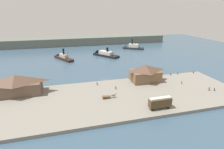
{
  "coord_description": "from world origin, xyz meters",
  "views": [
    {
      "loc": [
        -18.64,
        -85.95,
        35.07
      ],
      "look_at": [
        4.19,
        1.74,
        2.0
      ],
      "focal_mm": 28.27,
      "sensor_mm": 36.0,
      "label": 1
    }
  ],
  "objects_px": {
    "pedestrian_at_waters_edge": "(116,88)",
    "horse_cart": "(109,96)",
    "ferry_approaching_west": "(62,57)",
    "ferry_shed_customs_shed": "(16,85)",
    "pedestrian_near_west_shed": "(97,84)",
    "ferry_moored_west": "(103,54)",
    "mooring_post_east": "(193,72)",
    "mooring_post_center_east": "(171,74)",
    "ferry_moored_east": "(131,47)",
    "street_tram": "(160,102)",
    "mooring_post_center_west": "(178,73)",
    "ferry_shed_east_terminal": "(145,73)",
    "pedestrian_near_east_shed": "(182,82)",
    "pedestrian_standing_center": "(214,89)",
    "pedestrian_near_cart": "(209,89)"
  },
  "relations": [
    {
      "from": "street_tram",
      "to": "mooring_post_east",
      "type": "height_order",
      "value": "street_tram"
    },
    {
      "from": "mooring_post_center_west",
      "to": "mooring_post_center_east",
      "type": "xyz_separation_m",
      "value": [
        -4.67,
        -0.24,
        0.0
      ]
    },
    {
      "from": "pedestrian_near_west_shed",
      "to": "ferry_approaching_west",
      "type": "relative_size",
      "value": 0.08
    },
    {
      "from": "pedestrian_at_waters_edge",
      "to": "ferry_moored_east",
      "type": "height_order",
      "value": "ferry_moored_east"
    },
    {
      "from": "pedestrian_near_east_shed",
      "to": "ferry_moored_east",
      "type": "bearing_deg",
      "value": 85.35
    },
    {
      "from": "ferry_approaching_west",
      "to": "ferry_shed_customs_shed",
      "type": "bearing_deg",
      "value": -106.89
    },
    {
      "from": "horse_cart",
      "to": "pedestrian_standing_center",
      "type": "xyz_separation_m",
      "value": [
        47.22,
        -5.12,
        -0.23
      ]
    },
    {
      "from": "pedestrian_at_waters_edge",
      "to": "mooring_post_east",
      "type": "bearing_deg",
      "value": 11.45
    },
    {
      "from": "ferry_shed_customs_shed",
      "to": "ferry_moored_west",
      "type": "relative_size",
      "value": 0.86
    },
    {
      "from": "pedestrian_at_waters_edge",
      "to": "ferry_shed_east_terminal",
      "type": "bearing_deg",
      "value": 19.46
    },
    {
      "from": "horse_cart",
      "to": "mooring_post_center_east",
      "type": "bearing_deg",
      "value": 24.43
    },
    {
      "from": "pedestrian_near_cart",
      "to": "ferry_moored_east",
      "type": "relative_size",
      "value": 0.09
    },
    {
      "from": "street_tram",
      "to": "horse_cart",
      "type": "distance_m",
      "value": 20.42
    },
    {
      "from": "ferry_moored_west",
      "to": "mooring_post_center_west",
      "type": "bearing_deg",
      "value": -61.63
    },
    {
      "from": "pedestrian_near_east_shed",
      "to": "mooring_post_center_west",
      "type": "distance_m",
      "value": 14.2
    },
    {
      "from": "horse_cart",
      "to": "mooring_post_center_east",
      "type": "relative_size",
      "value": 6.69
    },
    {
      "from": "mooring_post_center_east",
      "to": "ferry_moored_east",
      "type": "relative_size",
      "value": 0.04
    },
    {
      "from": "pedestrian_near_cart",
      "to": "ferry_moored_east",
      "type": "bearing_deg",
      "value": 89.96
    },
    {
      "from": "ferry_shed_east_terminal",
      "to": "mooring_post_east",
      "type": "height_order",
      "value": "ferry_shed_east_terminal"
    },
    {
      "from": "ferry_shed_east_terminal",
      "to": "ferry_approaching_west",
      "type": "xyz_separation_m",
      "value": [
        -41.14,
        59.05,
        -4.06
      ]
    },
    {
      "from": "ferry_moored_west",
      "to": "ferry_approaching_west",
      "type": "bearing_deg",
      "value": -175.26
    },
    {
      "from": "pedestrian_standing_center",
      "to": "mooring_post_east",
      "type": "height_order",
      "value": "pedestrian_standing_center"
    },
    {
      "from": "ferry_moored_west",
      "to": "pedestrian_near_east_shed",
      "type": "bearing_deg",
      "value": -70.69
    },
    {
      "from": "pedestrian_near_east_shed",
      "to": "ferry_moored_east",
      "type": "height_order",
      "value": "ferry_moored_east"
    },
    {
      "from": "ferry_shed_customs_shed",
      "to": "ferry_shed_east_terminal",
      "type": "xyz_separation_m",
      "value": [
        59.16,
        0.31,
        -0.18
      ]
    },
    {
      "from": "horse_cart",
      "to": "pedestrian_near_east_shed",
      "type": "distance_m",
      "value": 38.44
    },
    {
      "from": "street_tram",
      "to": "ferry_approaching_west",
      "type": "xyz_separation_m",
      "value": [
        -35.01,
        85.33,
        -2.38
      ]
    },
    {
      "from": "pedestrian_at_waters_edge",
      "to": "horse_cart",
      "type": "bearing_deg",
      "value": -123.47
    },
    {
      "from": "pedestrian_standing_center",
      "to": "mooring_post_east",
      "type": "distance_m",
      "value": 23.88
    },
    {
      "from": "ferry_shed_customs_shed",
      "to": "pedestrian_at_waters_edge",
      "type": "distance_m",
      "value": 42.63
    },
    {
      "from": "ferry_shed_customs_shed",
      "to": "pedestrian_standing_center",
      "type": "xyz_separation_m",
      "value": [
        84.17,
        -18.61,
        -3.74
      ]
    },
    {
      "from": "ferry_shed_customs_shed",
      "to": "mooring_post_center_east",
      "type": "xyz_separation_m",
      "value": [
        76.71,
        4.57,
        -3.99
      ]
    },
    {
      "from": "ferry_shed_customs_shed",
      "to": "pedestrian_near_east_shed",
      "type": "height_order",
      "value": "ferry_shed_customs_shed"
    },
    {
      "from": "ferry_shed_east_terminal",
      "to": "pedestrian_at_waters_edge",
      "type": "distance_m",
      "value": 18.46
    },
    {
      "from": "mooring_post_east",
      "to": "horse_cart",
      "type": "bearing_deg",
      "value": -161.91
    },
    {
      "from": "ferry_moored_west",
      "to": "mooring_post_center_east",
      "type": "bearing_deg",
      "value": -65.46
    },
    {
      "from": "ferry_shed_east_terminal",
      "to": "ferry_moored_west",
      "type": "height_order",
      "value": "ferry_shed_east_terminal"
    },
    {
      "from": "pedestrian_near_east_shed",
      "to": "ferry_approaching_west",
      "type": "distance_m",
      "value": 88.1
    },
    {
      "from": "ferry_moored_east",
      "to": "horse_cart",
      "type": "bearing_deg",
      "value": -115.46
    },
    {
      "from": "ferry_shed_east_terminal",
      "to": "horse_cart",
      "type": "bearing_deg",
      "value": -148.15
    },
    {
      "from": "ferry_shed_east_terminal",
      "to": "mooring_post_center_west",
      "type": "xyz_separation_m",
      "value": [
        22.22,
        4.5,
        -3.81
      ]
    },
    {
      "from": "street_tram",
      "to": "pedestrian_near_east_shed",
      "type": "distance_m",
      "value": 28.51
    },
    {
      "from": "pedestrian_near_cart",
      "to": "mooring_post_center_east",
      "type": "relative_size",
      "value": 1.97
    },
    {
      "from": "street_tram",
      "to": "ferry_moored_west",
      "type": "xyz_separation_m",
      "value": [
        -2.56,
        88.02,
        -2.31
      ]
    },
    {
      "from": "ferry_shed_east_terminal",
      "to": "mooring_post_east",
      "type": "xyz_separation_m",
      "value": [
        32.02,
        3.91,
        -3.81
      ]
    },
    {
      "from": "horse_cart",
      "to": "ferry_moored_west",
      "type": "bearing_deg",
      "value": 79.85
    },
    {
      "from": "ferry_shed_east_terminal",
      "to": "pedestrian_near_east_shed",
      "type": "relative_size",
      "value": 8.62
    },
    {
      "from": "street_tram",
      "to": "pedestrian_near_west_shed",
      "type": "relative_size",
      "value": 4.83
    },
    {
      "from": "ferry_shed_customs_shed",
      "to": "ferry_moored_east",
      "type": "distance_m",
      "value": 115.98
    },
    {
      "from": "pedestrian_near_west_shed",
      "to": "mooring_post_center_east",
      "type": "relative_size",
      "value": 1.93
    }
  ]
}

